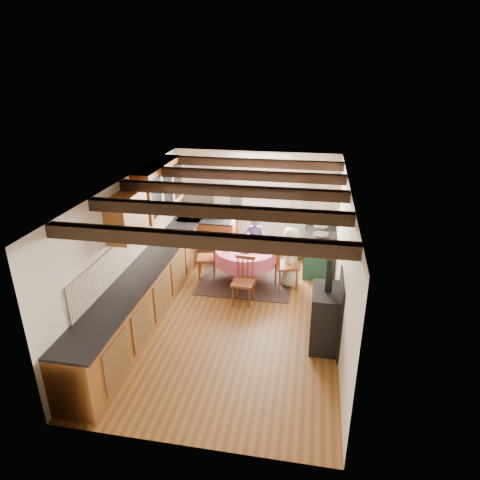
% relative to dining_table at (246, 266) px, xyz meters
% --- Properties ---
extents(floor, '(3.60, 5.50, 0.00)m').
position_rel_dining_table_xyz_m(floor, '(-0.02, -1.35, -0.37)').
color(floor, brown).
rests_on(floor, ground).
extents(ceiling, '(3.60, 5.50, 0.00)m').
position_rel_dining_table_xyz_m(ceiling, '(-0.02, -1.35, 2.03)').
color(ceiling, white).
rests_on(ceiling, ground).
extents(wall_back, '(3.60, 0.00, 2.40)m').
position_rel_dining_table_xyz_m(wall_back, '(-0.02, 1.40, 0.83)').
color(wall_back, silver).
rests_on(wall_back, ground).
extents(wall_front, '(3.60, 0.00, 2.40)m').
position_rel_dining_table_xyz_m(wall_front, '(-0.02, -4.10, 0.83)').
color(wall_front, silver).
rests_on(wall_front, ground).
extents(wall_left, '(0.00, 5.50, 2.40)m').
position_rel_dining_table_xyz_m(wall_left, '(-1.82, -1.35, 0.83)').
color(wall_left, silver).
rests_on(wall_left, ground).
extents(wall_right, '(0.00, 5.50, 2.40)m').
position_rel_dining_table_xyz_m(wall_right, '(1.78, -1.35, 0.83)').
color(wall_right, silver).
rests_on(wall_right, ground).
extents(beam_a, '(3.60, 0.16, 0.16)m').
position_rel_dining_table_xyz_m(beam_a, '(-0.02, -3.35, 1.94)').
color(beam_a, black).
rests_on(beam_a, ceiling).
extents(beam_b, '(3.60, 0.16, 0.16)m').
position_rel_dining_table_xyz_m(beam_b, '(-0.02, -2.35, 1.94)').
color(beam_b, black).
rests_on(beam_b, ceiling).
extents(beam_c, '(3.60, 0.16, 0.16)m').
position_rel_dining_table_xyz_m(beam_c, '(-0.02, -1.35, 1.94)').
color(beam_c, black).
rests_on(beam_c, ceiling).
extents(beam_d, '(3.60, 0.16, 0.16)m').
position_rel_dining_table_xyz_m(beam_d, '(-0.02, -0.35, 1.94)').
color(beam_d, black).
rests_on(beam_d, ceiling).
extents(beam_e, '(3.60, 0.16, 0.16)m').
position_rel_dining_table_xyz_m(beam_e, '(-0.02, 0.65, 1.94)').
color(beam_e, black).
rests_on(beam_e, ceiling).
extents(splash_left, '(0.02, 4.50, 0.55)m').
position_rel_dining_table_xyz_m(splash_left, '(-1.80, -1.05, 0.83)').
color(splash_left, beige).
rests_on(splash_left, wall_left).
extents(splash_back, '(1.40, 0.02, 0.55)m').
position_rel_dining_table_xyz_m(splash_back, '(-1.02, 1.38, 0.83)').
color(splash_back, beige).
rests_on(splash_back, wall_back).
extents(base_cabinet_left, '(0.60, 5.30, 0.88)m').
position_rel_dining_table_xyz_m(base_cabinet_left, '(-1.52, -1.35, 0.07)').
color(base_cabinet_left, brown).
rests_on(base_cabinet_left, floor).
extents(base_cabinet_back, '(1.30, 0.60, 0.88)m').
position_rel_dining_table_xyz_m(base_cabinet_back, '(-1.07, 1.10, 0.07)').
color(base_cabinet_back, brown).
rests_on(base_cabinet_back, floor).
extents(worktop_left, '(0.64, 5.30, 0.04)m').
position_rel_dining_table_xyz_m(worktop_left, '(-1.50, -1.35, 0.53)').
color(worktop_left, black).
rests_on(worktop_left, base_cabinet_left).
extents(worktop_back, '(1.30, 0.64, 0.04)m').
position_rel_dining_table_xyz_m(worktop_back, '(-1.07, 1.08, 0.53)').
color(worktop_back, black).
rests_on(worktop_back, base_cabinet_back).
extents(wall_cabinet_glass, '(0.34, 1.80, 0.90)m').
position_rel_dining_table_xyz_m(wall_cabinet_glass, '(-1.65, -0.15, 1.58)').
color(wall_cabinet_glass, brown).
rests_on(wall_cabinet_glass, wall_left).
extents(wall_cabinet_solid, '(0.34, 0.90, 0.70)m').
position_rel_dining_table_xyz_m(wall_cabinet_solid, '(-1.65, -1.65, 1.53)').
color(wall_cabinet_solid, brown).
rests_on(wall_cabinet_solid, wall_left).
extents(window_frame, '(1.34, 0.03, 1.54)m').
position_rel_dining_table_xyz_m(window_frame, '(0.08, 1.39, 1.23)').
color(window_frame, white).
rests_on(window_frame, wall_back).
extents(window_pane, '(1.20, 0.01, 1.40)m').
position_rel_dining_table_xyz_m(window_pane, '(0.08, 1.39, 1.23)').
color(window_pane, white).
rests_on(window_pane, wall_back).
extents(curtain_left, '(0.35, 0.10, 2.10)m').
position_rel_dining_table_xyz_m(curtain_left, '(-0.77, 1.30, 0.73)').
color(curtain_left, silver).
rests_on(curtain_left, wall_back).
extents(curtain_right, '(0.35, 0.10, 2.10)m').
position_rel_dining_table_xyz_m(curtain_right, '(0.93, 1.30, 0.73)').
color(curtain_right, silver).
rests_on(curtain_right, wall_back).
extents(curtain_rod, '(2.00, 0.03, 0.03)m').
position_rel_dining_table_xyz_m(curtain_rod, '(0.08, 1.30, 1.83)').
color(curtain_rod, black).
rests_on(curtain_rod, wall_back).
extents(wall_picture, '(0.04, 0.50, 0.60)m').
position_rel_dining_table_xyz_m(wall_picture, '(1.75, 0.95, 1.33)').
color(wall_picture, gold).
rests_on(wall_picture, wall_right).
extents(wall_plate, '(0.30, 0.02, 0.30)m').
position_rel_dining_table_xyz_m(wall_plate, '(1.03, 1.37, 1.33)').
color(wall_plate, silver).
rests_on(wall_plate, wall_back).
extents(rug, '(1.85, 1.44, 0.01)m').
position_rel_dining_table_xyz_m(rug, '(0.00, 0.00, -0.36)').
color(rug, black).
rests_on(rug, floor).
extents(dining_table, '(1.21, 1.21, 0.73)m').
position_rel_dining_table_xyz_m(dining_table, '(0.00, 0.00, 0.00)').
color(dining_table, '#CC4972').
rests_on(dining_table, floor).
extents(chair_near, '(0.42, 0.44, 0.90)m').
position_rel_dining_table_xyz_m(chair_near, '(0.09, -0.82, 0.09)').
color(chair_near, brown).
rests_on(chair_near, floor).
extents(chair_left, '(0.49, 0.47, 0.93)m').
position_rel_dining_table_xyz_m(chair_left, '(-0.82, 0.08, 0.10)').
color(chair_left, brown).
rests_on(chair_left, floor).
extents(chair_right, '(0.57, 0.56, 1.03)m').
position_rel_dining_table_xyz_m(chair_right, '(0.82, -0.07, 0.15)').
color(chair_right, brown).
rests_on(chair_right, floor).
extents(aga_range, '(0.65, 1.00, 0.92)m').
position_rel_dining_table_xyz_m(aga_range, '(1.45, 0.77, 0.09)').
color(aga_range, '#1D4938').
rests_on(aga_range, floor).
extents(cast_iron_stove, '(0.45, 0.75, 1.50)m').
position_rel_dining_table_xyz_m(cast_iron_stove, '(1.56, -1.82, 0.38)').
color(cast_iron_stove, black).
rests_on(cast_iron_stove, floor).
extents(child_far, '(0.47, 0.34, 1.21)m').
position_rel_dining_table_xyz_m(child_far, '(0.08, 0.68, 0.24)').
color(child_far, '#3E3F6D').
rests_on(child_far, floor).
extents(child_right, '(0.45, 0.63, 1.21)m').
position_rel_dining_table_xyz_m(child_right, '(0.88, 0.08, 0.24)').
color(child_right, silver).
rests_on(child_right, floor).
extents(bowl_a, '(0.30, 0.30, 0.05)m').
position_rel_dining_table_xyz_m(bowl_a, '(0.03, -0.13, 0.39)').
color(bowl_a, silver).
rests_on(bowl_a, dining_table).
extents(bowl_b, '(0.24, 0.24, 0.06)m').
position_rel_dining_table_xyz_m(bowl_b, '(0.11, 0.31, 0.40)').
color(bowl_b, silver).
rests_on(bowl_b, dining_table).
extents(cup, '(0.12, 0.12, 0.09)m').
position_rel_dining_table_xyz_m(cup, '(-0.32, -0.13, 0.41)').
color(cup, silver).
rests_on(cup, dining_table).
extents(canister_tall, '(0.14, 0.14, 0.25)m').
position_rel_dining_table_xyz_m(canister_tall, '(-1.41, 1.11, 0.68)').
color(canister_tall, '#262628').
rests_on(canister_tall, worktop_back).
extents(canister_wide, '(0.20, 0.20, 0.22)m').
position_rel_dining_table_xyz_m(canister_wide, '(-1.00, 1.18, 0.66)').
color(canister_wide, '#262628').
rests_on(canister_wide, worktop_back).
extents(canister_slim, '(0.10, 0.10, 0.27)m').
position_rel_dining_table_xyz_m(canister_slim, '(-0.71, 1.11, 0.69)').
color(canister_slim, '#262628').
rests_on(canister_slim, worktop_back).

